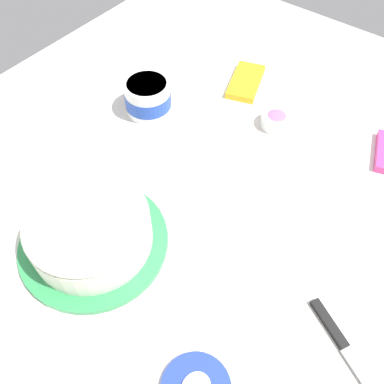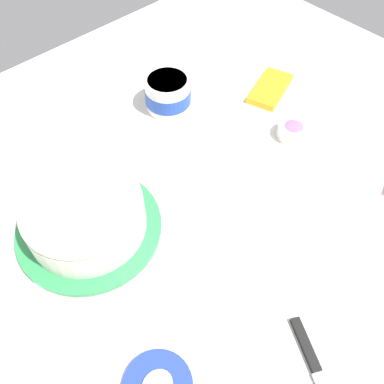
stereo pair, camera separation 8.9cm
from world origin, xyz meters
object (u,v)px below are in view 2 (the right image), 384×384
Objects in this scene: frosted_cake at (85,216)px; paper_napkin at (235,173)px; sprinkle_bowl_pink at (293,130)px; candy_box_upper at (270,89)px; spreading_knife at (317,373)px; frosting_tub at (168,93)px.

paper_napkin is at bearing 162.83° from frosted_cake.
sprinkle_bowl_pink is 0.51× the size of paper_napkin.
frosted_cake reaches higher than candy_box_upper.
spreading_knife is 0.74m from candy_box_upper.
frosted_cake is at bearing 25.72° from frosting_tub.
candy_box_upper is (-0.25, 0.15, -0.04)m from frosting_tub.
spreading_knife is at bearing 103.31° from frosted_cake.
sprinkle_bowl_pink reaches higher than paper_napkin.
frosted_cake reaches higher than paper_napkin.
frosting_tub is at bearing -98.40° from paper_napkin.
frosted_cake is at bearing -76.69° from spreading_knife.
sprinkle_bowl_pink is (-0.41, -0.39, 0.01)m from spreading_knife.
frosting_tub is 0.29m from paper_napkin.
candy_box_upper is at bearing -121.61° from sprinkle_bowl_pink.
frosted_cake is at bearing -12.13° from sprinkle_bowl_pink.
frosted_cake is 2.52× the size of frosting_tub.
paper_napkin is (-0.22, -0.40, -0.00)m from spreading_knife.
candy_box_upper is 0.32m from paper_napkin.
spreading_knife is (-0.12, 0.50, -0.04)m from frosted_cake.
frosting_tub is 0.73m from spreading_knife.
frosted_cake is 0.52m from spreading_knife.
frosted_cake reaches higher than spreading_knife.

